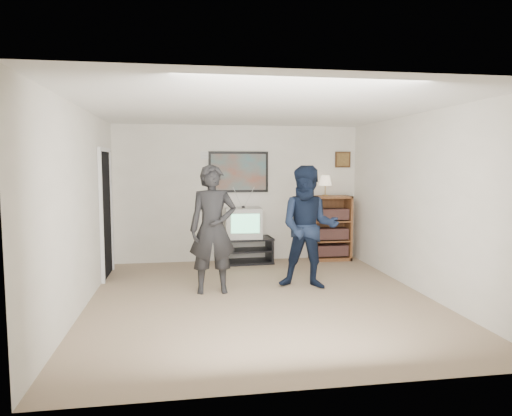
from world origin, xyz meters
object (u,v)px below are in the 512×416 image
object	(u,v)px
bookshelf	(330,228)
person_tall	(213,229)
media_stand	(246,250)
person_short	(309,227)
crt_television	(243,223)

from	to	relation	value
bookshelf	person_tall	bearing A→B (deg)	-141.22
media_stand	person_short	distance (m)	2.02
media_stand	person_tall	size ratio (longest dim) A/B	0.54
bookshelf	person_short	distance (m)	2.08
media_stand	person_short	xyz separation A→B (m)	(0.67, -1.79, 0.65)
crt_television	bookshelf	distance (m)	1.66
person_tall	person_short	xyz separation A→B (m)	(1.38, 0.02, -0.01)
bookshelf	person_tall	size ratio (longest dim) A/B	0.67
media_stand	crt_television	distance (m)	0.51
crt_television	bookshelf	size ratio (longest dim) A/B	0.53
crt_television	person_short	world-z (taller)	person_short
media_stand	person_tall	world-z (taller)	person_tall
media_stand	person_short	size ratio (longest dim) A/B	0.55
person_tall	media_stand	bearing A→B (deg)	69.56
media_stand	person_short	bearing A→B (deg)	-73.62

